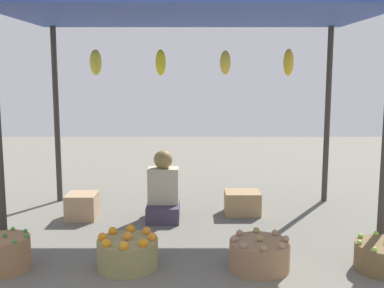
{
  "coord_description": "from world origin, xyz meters",
  "views": [
    {
      "loc": [
        0.0,
        -5.05,
        1.64
      ],
      "look_at": [
        0.0,
        -0.49,
        0.95
      ],
      "focal_mm": 44.78,
      "sensor_mm": 36.0,
      "label": 1
    }
  ],
  "objects": [
    {
      "name": "wooden_crate_near_vendor",
      "position": [
        -1.24,
        0.18,
        0.14
      ],
      "size": [
        0.33,
        0.34,
        0.28
      ],
      "primitive_type": "cube",
      "color": "tan",
      "rests_on": "ground"
    },
    {
      "name": "ground_plane",
      "position": [
        0.0,
        0.0,
        0.0
      ],
      "size": [
        14.0,
        14.0,
        0.0
      ],
      "primitive_type": "plane",
      "color": "#6B675C"
    },
    {
      "name": "vendor_person",
      "position": [
        -0.32,
        0.15,
        0.3
      ],
      "size": [
        0.36,
        0.44,
        0.78
      ],
      "color": "#40384C",
      "rests_on": "ground"
    },
    {
      "name": "wooden_crate_stacked_rear",
      "position": [
        0.59,
        0.35,
        0.13
      ],
      "size": [
        0.4,
        0.34,
        0.26
      ],
      "primitive_type": "cube",
      "color": "#A28255",
      "rests_on": "ground"
    },
    {
      "name": "basket_oranges",
      "position": [
        -0.54,
        -1.2,
        0.13
      ],
      "size": [
        0.51,
        0.51,
        0.31
      ],
      "color": "#968952",
      "rests_on": "ground"
    },
    {
      "name": "basket_potatoes",
      "position": [
        0.56,
        -1.23,
        0.13
      ],
      "size": [
        0.5,
        0.5,
        0.3
      ],
      "color": "#95704F",
      "rests_on": "ground"
    },
    {
      "name": "market_stall_structure",
      "position": [
        -0.0,
        0.01,
        2.06
      ],
      "size": [
        3.69,
        2.14,
        2.23
      ],
      "color": "#38332D",
      "rests_on": "ground"
    },
    {
      "name": "basket_green_chilies",
      "position": [
        -1.55,
        -1.25,
        0.14
      ],
      "size": [
        0.4,
        0.4,
        0.32
      ],
      "color": "#966D47",
      "rests_on": "ground"
    }
  ]
}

